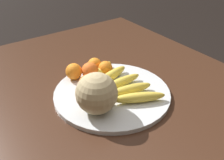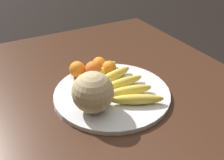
# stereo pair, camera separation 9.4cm
# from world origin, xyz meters

# --- Properties ---
(kitchen_table) EXTENTS (1.24, 1.08, 0.71)m
(kitchen_table) POSITION_xyz_m (0.00, 0.00, 0.62)
(kitchen_table) COLOR #3D2316
(kitchen_table) RESTS_ON ground_plane
(fruit_bowl) EXTENTS (0.43, 0.43, 0.02)m
(fruit_bowl) POSITION_xyz_m (0.07, -0.02, 0.72)
(fruit_bowl) COLOR silver
(fruit_bowl) RESTS_ON kitchen_table
(melon) EXTENTS (0.14, 0.14, 0.14)m
(melon) POSITION_xyz_m (0.13, -0.13, 0.79)
(melon) COLOR tan
(melon) RESTS_ON fruit_bowl
(banana_bunch) EXTENTS (0.34, 0.19, 0.04)m
(banana_bunch) POSITION_xyz_m (0.06, 0.02, 0.74)
(banana_bunch) COLOR #473819
(banana_bunch) RESTS_ON fruit_bowl
(orange_front_left) EXTENTS (0.06, 0.06, 0.06)m
(orange_front_left) POSITION_xyz_m (-0.10, 0.01, 0.75)
(orange_front_left) COLOR orange
(orange_front_left) RESTS_ON fruit_bowl
(orange_front_right) EXTENTS (0.07, 0.07, 0.07)m
(orange_front_right) POSITION_xyz_m (-0.09, -0.09, 0.76)
(orange_front_right) COLOR orange
(orange_front_right) RESTS_ON fruit_bowl
(orange_mid_center) EXTENTS (0.07, 0.07, 0.07)m
(orange_mid_center) POSITION_xyz_m (-0.06, -0.04, 0.76)
(orange_mid_center) COLOR orange
(orange_mid_center) RESTS_ON fruit_bowl
(orange_back_left) EXTENTS (0.07, 0.07, 0.07)m
(orange_back_left) POSITION_xyz_m (0.02, -0.09, 0.76)
(orange_back_left) COLOR orange
(orange_back_left) RESTS_ON fruit_bowl
(orange_back_right) EXTENTS (0.06, 0.06, 0.06)m
(orange_back_right) POSITION_xyz_m (-0.05, 0.03, 0.75)
(orange_back_right) COLOR orange
(orange_back_right) RESTS_ON fruit_bowl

